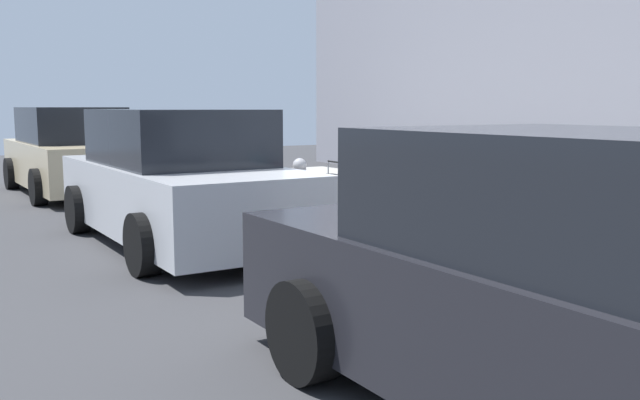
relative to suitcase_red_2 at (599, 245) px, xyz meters
The scene contains 16 objects.
ground_plane 2.51m from the suitcase_red_2, 20.05° to the left, with size 40.00×40.00×0.00m, color #333335.
sidewalk_curb 2.87m from the suitcase_red_2, 35.43° to the right, with size 18.00×5.00×0.14m, color #9E9B93.
suitcase_red_2 is the anchor object (origin of this frame).
suitcase_black_3 0.53m from the suitcase_red_2, ahead, with size 0.48×0.26×0.94m.
suitcase_maroon_4 1.10m from the suitcase_red_2, ahead, with size 0.49×0.25×0.90m.
suitcase_olive_5 1.68m from the suitcase_red_2, ahead, with size 0.51×0.28×0.68m.
suitcase_navy_6 2.22m from the suitcase_red_2, ahead, with size 0.41×0.29×0.95m.
suitcase_silver_7 2.74m from the suitcase_red_2, ahead, with size 0.48×0.24×0.85m.
suitcase_teal_8 3.29m from the suitcase_red_2, ahead, with size 0.47×0.26×0.61m.
suitcase_red_9 3.81m from the suitcase_red_2, ahead, with size 0.42×0.25×0.76m.
suitcase_black_10 4.31m from the suitcase_red_2, ahead, with size 0.43×0.20×0.78m.
fire_hydrant 5.23m from the suitcase_red_2, ahead, with size 0.39×0.21×0.76m.
bollard_post 5.86m from the suitcase_red_2, ahead, with size 0.15×0.15×0.72m, color brown.
parked_car_charcoal_0 3.01m from the suitcase_red_2, 126.96° to the left, with size 4.65×2.01×1.56m.
parked_car_silver_1 4.84m from the suitcase_red_2, 29.75° to the left, with size 4.51×2.02×1.64m.
parked_car_beige_2 10.32m from the suitcase_red_2, 13.43° to the left, with size 4.59×2.02×1.67m.
Camera 1 is at (-6.18, 4.51, 1.68)m, focal length 38.85 mm.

